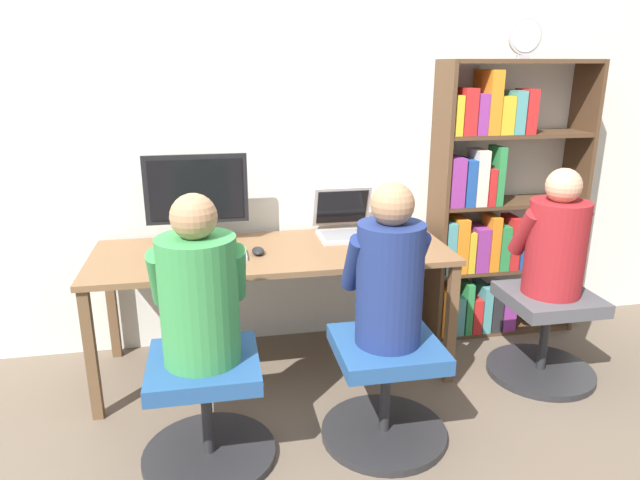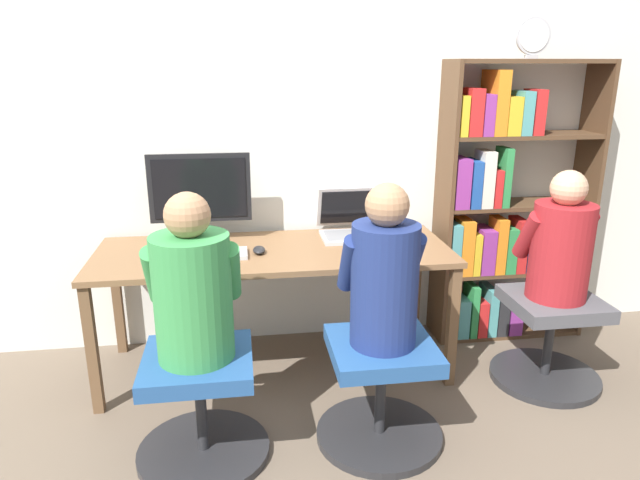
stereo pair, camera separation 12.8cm
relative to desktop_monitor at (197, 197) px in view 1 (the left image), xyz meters
The scene contains 15 objects.
ground_plane 1.17m from the desktop_monitor, 55.19° to the right, with size 14.00×14.00×0.00m, color brown.
wall_back 0.56m from the desktop_monitor, 30.44° to the left, with size 10.00×0.05×2.60m.
desk 0.54m from the desktop_monitor, 27.04° to the right, with size 1.88×0.71×0.70m.
desktop_monitor is the anchor object (origin of this frame).
laptop 0.86m from the desktop_monitor, ahead, with size 0.34×0.35×0.26m.
keyboard 0.37m from the desktop_monitor, 81.58° to the right, with size 0.40×0.17×0.03m.
computer_mouse_by_keyboard 0.46m from the desktop_monitor, 39.22° to the right, with size 0.06×0.11×0.03m.
office_chair_left 1.16m from the desktop_monitor, 89.40° to the right, with size 0.58×0.58×0.49m.
office_chair_right 1.41m from the desktop_monitor, 48.59° to the right, with size 0.58×0.58×0.49m.
person_at_monitor 0.93m from the desktop_monitor, 89.40° to the right, with size 0.39×0.35×0.70m.
person_at_laptop 1.22m from the desktop_monitor, 48.42° to the right, with size 0.35×0.33×0.71m.
bookshelf 1.74m from the desktop_monitor, ahead, with size 0.92×0.28×1.68m.
desk_clock 2.00m from the desktop_monitor, ahead, with size 0.20×0.03×0.22m.
office_chair_side 2.03m from the desktop_monitor, 16.62° to the right, with size 0.58×0.58×0.49m.
person_near_shelf 1.91m from the desktop_monitor, 16.47° to the right, with size 0.37×0.33×0.67m.
Camera 1 is at (-0.29, -2.52, 1.65)m, focal length 32.00 mm.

